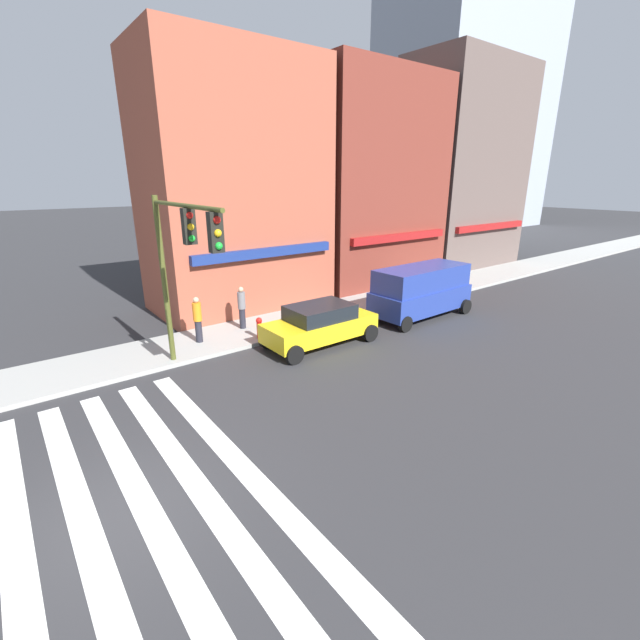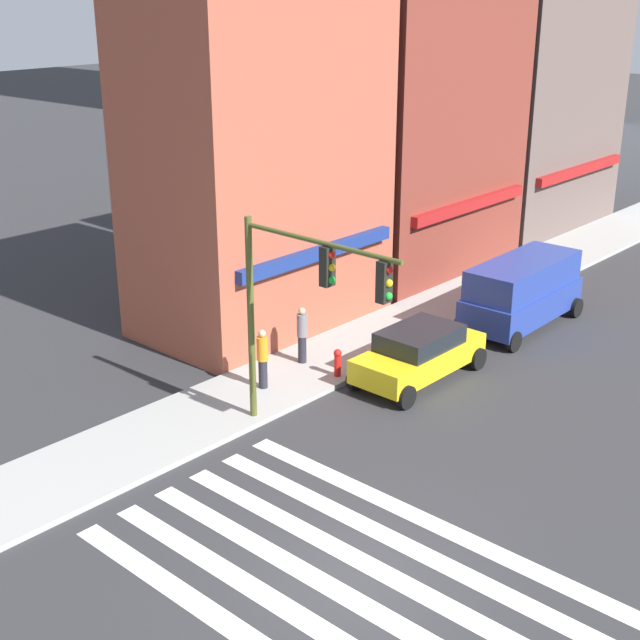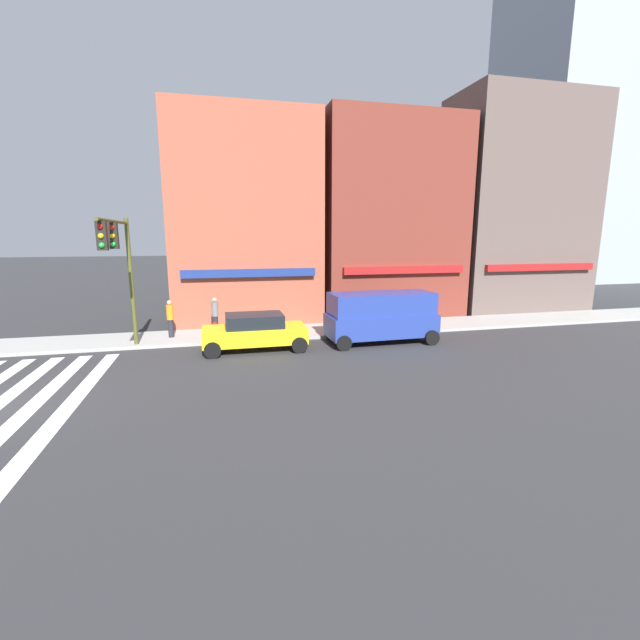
# 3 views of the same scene
# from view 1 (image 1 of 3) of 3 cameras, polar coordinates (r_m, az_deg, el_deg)

# --- Properties ---
(ground_plane) EXTENTS (200.00, 200.00, 0.00)m
(ground_plane) POSITION_cam_1_polar(r_m,az_deg,el_deg) (9.70, -25.51, -22.68)
(ground_plane) COLOR #2D2D30
(sidewalk_left) EXTENTS (120.00, 3.00, 0.15)m
(sidewalk_left) POSITION_cam_1_polar(r_m,az_deg,el_deg) (16.18, -31.55, -6.37)
(sidewalk_left) COLOR #9E9E99
(sidewalk_left) RESTS_ON ground_plane
(crosswalk_stripes) EXTENTS (5.70, 10.80, 0.01)m
(crosswalk_stripes) POSITION_cam_1_polar(r_m,az_deg,el_deg) (9.70, -25.52, -22.67)
(crosswalk_stripes) COLOR silver
(crosswalk_stripes) RESTS_ON ground_plane
(storefront_row) EXTENTS (26.03, 5.30, 13.50)m
(storefront_row) POSITION_cam_1_polar(r_m,az_deg,el_deg) (26.89, 8.03, 18.27)
(storefront_row) COLOR #9E4C38
(storefront_row) RESTS_ON ground_plane
(traffic_signal) EXTENTS (0.32, 4.87, 5.61)m
(traffic_signal) POSITION_cam_1_polar(r_m,az_deg,el_deg) (12.94, -18.02, 8.57)
(traffic_signal) COLOR #474C1E
(traffic_signal) RESTS_ON ground_plane
(sedan_yellow) EXTENTS (4.40, 2.02, 1.59)m
(sedan_yellow) POSITION_cam_1_polar(r_m,az_deg,el_deg) (16.24, -0.00, -0.53)
(sedan_yellow) COLOR yellow
(sedan_yellow) RESTS_ON ground_plane
(van_blue) EXTENTS (5.04, 2.22, 2.34)m
(van_blue) POSITION_cam_1_polar(r_m,az_deg,el_deg) (20.04, 13.34, 3.96)
(van_blue) COLOR navy
(van_blue) RESTS_ON ground_plane
(pedestrian_orange_vest) EXTENTS (0.32, 0.32, 1.77)m
(pedestrian_orange_vest) POSITION_cam_1_polar(r_m,az_deg,el_deg) (16.74, -16.00, 0.15)
(pedestrian_orange_vest) COLOR #23232D
(pedestrian_orange_vest) RESTS_ON sidewalk_left
(pedestrian_grey_coat) EXTENTS (0.32, 0.32, 1.77)m
(pedestrian_grey_coat) POSITION_cam_1_polar(r_m,az_deg,el_deg) (17.89, -10.39, 1.74)
(pedestrian_grey_coat) COLOR #23232D
(pedestrian_grey_coat) RESTS_ON sidewalk_left
(fire_hydrant) EXTENTS (0.24, 0.24, 0.84)m
(fire_hydrant) POSITION_cam_1_polar(r_m,az_deg,el_deg) (16.79, -8.11, -0.90)
(fire_hydrant) COLOR red
(fire_hydrant) RESTS_ON sidewalk_left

